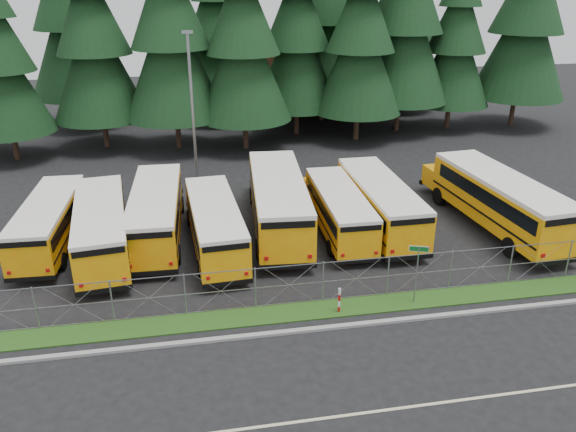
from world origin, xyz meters
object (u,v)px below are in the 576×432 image
object	(u,v)px
bus_1	(102,228)
bus_3	(214,225)
bus_6	(378,204)
bus_0	(51,223)
bus_5	(338,211)
striped_bollard	(339,300)
bus_2	(157,214)
bus_4	(278,203)
light_standard	(192,104)
street_sign	(418,262)
bus_east	(495,201)

from	to	relation	value
bus_1	bus_3	size ratio (longest dim) A/B	1.05
bus_3	bus_6	world-z (taller)	bus_6
bus_0	bus_6	xyz separation A→B (m)	(17.86, -0.77, 0.12)
bus_5	striped_bollard	bearing A→B (deg)	-103.18
bus_3	bus_0	bearing A→B (deg)	163.66
bus_2	bus_4	bearing A→B (deg)	1.52
light_standard	street_sign	bearing A→B (deg)	-62.52
bus_0	bus_6	bearing A→B (deg)	-0.30
bus_3	striped_bollard	xyz separation A→B (m)	(4.88, -7.11, -0.74)
bus_3	striped_bollard	bearing A→B (deg)	-59.06
street_sign	striped_bollard	size ratio (longest dim) A/B	2.34
striped_bollard	light_standard	xyz separation A→B (m)	(-5.53, 17.53, 4.90)
bus_2	bus_east	distance (m)	18.97
bus_2	bus_5	xyz separation A→B (m)	(9.93, -0.97, -0.14)
bus_2	light_standard	distance (m)	9.78
street_sign	bus_5	bearing A→B (deg)	100.66
bus_2	striped_bollard	distance (m)	11.98
bus_1	bus_2	xyz separation A→B (m)	(2.73, 1.34, 0.03)
bus_2	bus_east	size ratio (longest dim) A/B	0.90
light_standard	bus_5	bearing A→B (deg)	-51.63
striped_bollard	bus_1	bearing A→B (deg)	144.35
bus_2	bus_4	xyz separation A→B (m)	(6.69, -0.03, 0.17)
bus_0	bus_east	xyz separation A→B (m)	(24.38, -2.02, 0.28)
bus_1	bus_east	xyz separation A→B (m)	(21.61, -0.60, 0.18)
light_standard	bus_1	bearing A→B (deg)	-117.27
bus_2	bus_east	bearing A→B (deg)	-4.08
bus_4	bus_5	bearing A→B (deg)	-11.93
bus_6	bus_4	bearing A→B (deg)	173.07
bus_1	bus_5	xyz separation A→B (m)	(12.66, 0.36, -0.11)
bus_2	bus_3	xyz separation A→B (m)	(3.01, -1.85, -0.09)
bus_1	street_sign	size ratio (longest dim) A/B	3.80
bus_3	bus_1	bearing A→B (deg)	171.31
bus_6	bus_0	bearing A→B (deg)	177.19
bus_east	light_standard	world-z (taller)	light_standard
bus_5	light_standard	xyz separation A→B (m)	(-7.56, 9.54, 4.22)
bus_3	striped_bollard	size ratio (longest dim) A/B	8.50
bus_4	bus_6	distance (m)	5.70
bus_0	bus_east	distance (m)	24.47
bus_5	bus_6	world-z (taller)	bus_6
street_sign	bus_3	bearing A→B (deg)	140.43
bus_3	light_standard	distance (m)	11.24
bus_1	bus_4	xyz separation A→B (m)	(9.42, 1.31, 0.19)
striped_bollard	bus_5	bearing A→B (deg)	75.76
bus_5	street_sign	xyz separation A→B (m)	(1.47, -7.81, 0.75)
bus_2	street_sign	xyz separation A→B (m)	(11.40, -8.78, 0.60)
bus_4	bus_6	size ratio (longest dim) A/B	1.12
bus_1	light_standard	distance (m)	11.88
bus_3	bus_east	bearing A→B (deg)	-3.86
bus_2	street_sign	distance (m)	14.40
bus_6	striped_bollard	distance (m)	9.44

